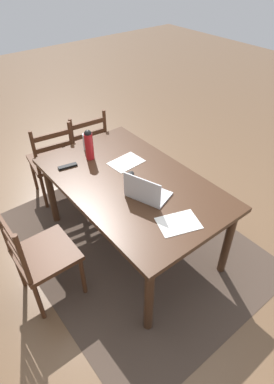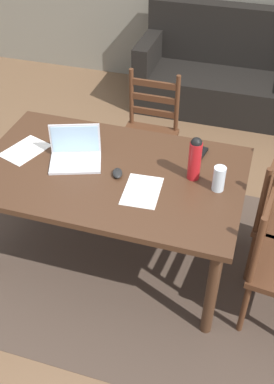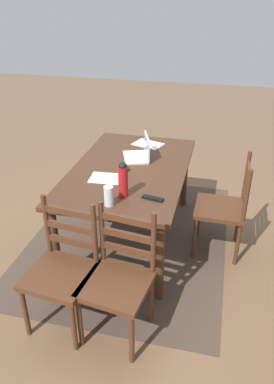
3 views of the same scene
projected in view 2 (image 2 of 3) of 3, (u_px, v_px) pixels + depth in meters
The scene contains 12 objects.
ground_plane at pixel (114, 253), 3.33m from camera, with size 14.00×14.00×0.00m, color brown.
area_rug at pixel (114, 253), 3.32m from camera, with size 2.44×1.88×0.01m, color #47382D.
dining_table at pixel (110, 181), 2.89m from camera, with size 1.68×1.02×0.76m.
chair_far_head at pixel (148, 137), 3.67m from camera, with size 0.44×0.44×0.95m.
couch at pixel (226, 75), 4.78m from camera, with size 1.80×0.80×1.00m.
laptop at pixel (75, 152), 2.89m from camera, with size 0.38×0.32×0.23m.
water_bottle at pixel (195, 158), 2.68m from camera, with size 0.08×0.08×0.29m.
drinking_glass at pixel (219, 179), 2.64m from camera, with size 0.07×0.07×0.16m, color silver.
computer_mouse at pixel (117, 173), 2.79m from camera, with size 0.06×0.10×0.03m, color black.
tv_remote at pixel (201, 155), 2.95m from camera, with size 0.04×0.17×0.02m, color black.
paper_stack_left at pixel (25, 150), 3.00m from camera, with size 0.21×0.30×0.00m, color white.
paper_stack_right at pixel (142, 191), 2.68m from camera, with size 0.21×0.30×0.00m, color white.
Camera 2 is at (0.82, -2.11, 2.48)m, focal length 42.46 mm.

